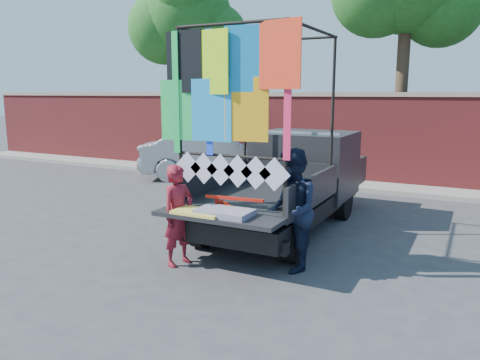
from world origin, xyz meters
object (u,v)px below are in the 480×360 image
at_px(woman, 178,215).
at_px(man, 292,210).
at_px(pickup_truck, 295,178).
at_px(sedan, 217,155).

bearing_deg(woman, man, -55.39).
bearing_deg(man, pickup_truck, 170.06).
distance_m(sedan, woman, 7.27).
bearing_deg(sedan, woman, -177.58).
xyz_separation_m(sedan, man, (4.71, -5.97, 0.16)).
bearing_deg(man, woman, -98.75).
relative_size(sedan, man, 2.50).
height_order(pickup_truck, woman, pickup_truck).
height_order(pickup_truck, sedan, pickup_truck).
xyz_separation_m(woman, man, (1.59, 0.60, 0.13)).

